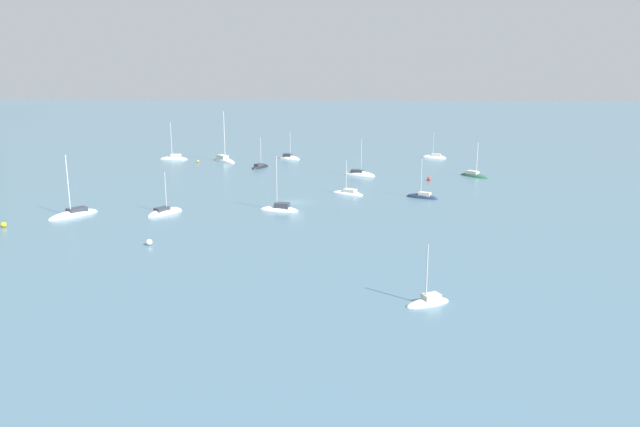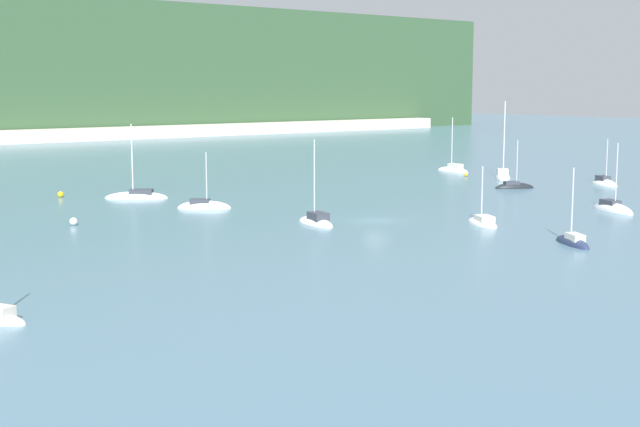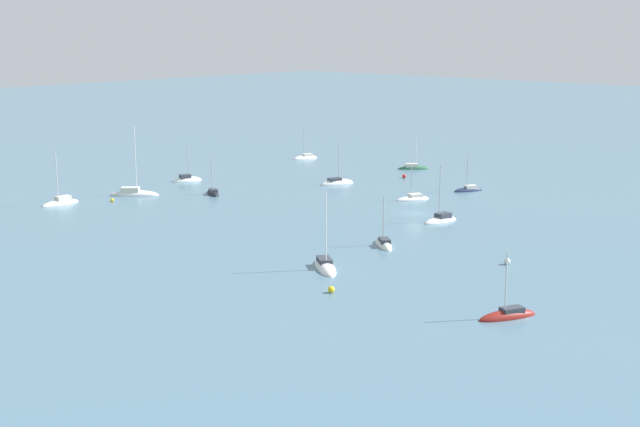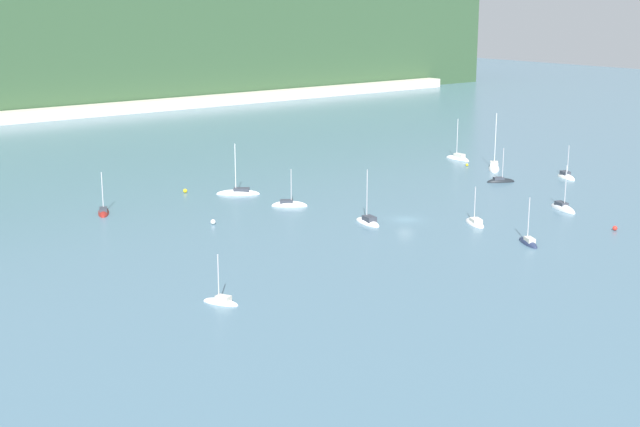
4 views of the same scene
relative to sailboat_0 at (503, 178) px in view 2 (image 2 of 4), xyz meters
name	(u,v)px [view 2 (image 2 of 4)]	position (x,y,z in m)	size (l,w,h in m)	color
ground_plane	(376,221)	(-43.94, -19.75, -0.14)	(600.00, 600.00, 0.00)	slate
sailboat_0	(503,178)	(0.00, 0.00, 0.00)	(7.66, 7.20, 12.53)	silver
sailboat_1	(316,223)	(-50.13, -17.66, 0.00)	(3.19, 6.44, 9.21)	white
sailboat_2	(514,188)	(-9.16, -9.57, -0.06)	(5.60, 4.21, 7.35)	black
sailboat_3	(573,243)	(-39.96, -40.97, -0.04)	(3.86, 5.60, 7.47)	#232D4C
sailboat_4	(453,171)	(2.55, 12.48, 0.00)	(1.90, 6.63, 9.60)	white
sailboat_5	(483,224)	(-37.30, -28.39, -0.05)	(4.49, 6.23, 6.50)	silver
sailboat_7	(204,208)	(-52.84, -0.58, -0.06)	(5.84, 5.21, 7.29)	white
sailboat_11	(604,184)	(3.97, -14.90, -0.03)	(3.71, 5.77, 7.36)	white
sailboat_12	(137,198)	(-54.43, 12.70, -0.04)	(7.50, 6.53, 10.04)	white
sailboat_13	(613,210)	(-18.54, -30.98, -0.05)	(3.95, 6.83, 8.57)	silver
mooring_buoy_0	(61,194)	(-61.39, 19.59, 0.23)	(0.74, 0.74, 0.74)	yellow
mooring_buoy_2	(466,175)	(-1.88, 5.73, 0.14)	(0.57, 0.57, 0.57)	yellow
mooring_buoy_3	(73,221)	(-69.56, -3.20, 0.26)	(0.79, 0.79, 0.79)	white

